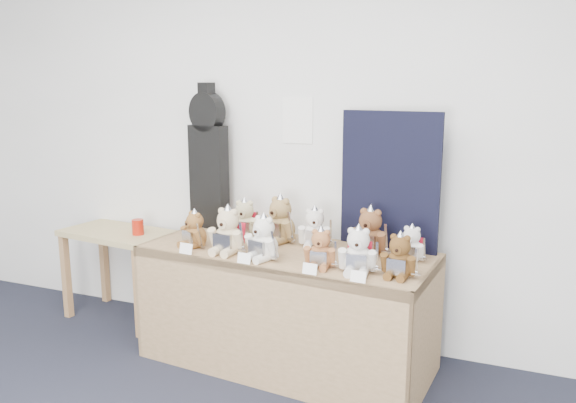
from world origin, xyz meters
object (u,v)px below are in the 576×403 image
at_px(teddy_front_left, 228,233).
at_px(teddy_front_far_left, 194,231).
at_px(teddy_front_centre, 263,240).
at_px(teddy_back_right, 370,234).
at_px(side_table, 118,247).
at_px(display_table, 281,278).
at_px(teddy_front_end, 399,258).
at_px(red_cup, 138,227).
at_px(teddy_back_centre_right, 315,229).
at_px(guitar_case, 208,158).
at_px(teddy_back_left, 244,221).
at_px(teddy_back_centre_left, 280,222).
at_px(teddy_front_far_right, 358,253).
at_px(teddy_front_right, 321,250).
at_px(teddy_back_end, 411,245).

bearing_deg(teddy_front_left, teddy_front_far_left, 174.74).
height_order(teddy_front_centre, teddy_back_right, teddy_back_right).
height_order(side_table, teddy_front_centre, teddy_front_centre).
relative_size(display_table, teddy_front_end, 7.01).
distance_m(side_table, teddy_front_end, 2.19).
height_order(red_cup, teddy_front_end, teddy_front_end).
xyz_separation_m(teddy_front_left, teddy_back_right, (0.78, 0.28, 0.00)).
distance_m(teddy_front_centre, teddy_back_centre_right, 0.40).
bearing_deg(teddy_back_right, red_cup, -172.66).
height_order(guitar_case, teddy_back_left, guitar_case).
distance_m(teddy_back_left, teddy_back_centre_right, 0.50).
distance_m(teddy_back_centre_left, teddy_back_centre_right, 0.24).
bearing_deg(teddy_front_left, teddy_front_far_right, -2.11).
relative_size(red_cup, teddy_front_centre, 0.38).
height_order(teddy_front_centre, teddy_front_right, teddy_front_centre).
xyz_separation_m(teddy_front_right, teddy_back_end, (0.43, 0.31, -0.01)).
bearing_deg(teddy_back_right, teddy_back_centre_left, -176.50).
height_order(side_table, red_cup, red_cup).
relative_size(red_cup, teddy_back_left, 0.39).
height_order(red_cup, teddy_front_far_right, teddy_front_far_right).
bearing_deg(teddy_front_right, side_table, 160.73).
bearing_deg(side_table, teddy_back_right, 4.67).
xyz_separation_m(display_table, teddy_front_far_left, (-0.54, -0.07, 0.26)).
bearing_deg(teddy_back_end, teddy_front_far_left, -160.41).
bearing_deg(teddy_front_centre, teddy_front_end, 16.29).
bearing_deg(teddy_back_centre_left, teddy_front_centre, -61.95).
height_order(guitar_case, teddy_front_right, guitar_case).
bearing_deg(teddy_front_end, teddy_back_right, 130.70).
distance_m(red_cup, teddy_front_left, 0.97).
bearing_deg(teddy_front_centre, teddy_back_left, 145.80).
relative_size(teddy_front_far_left, teddy_back_end, 1.11).
height_order(side_table, teddy_back_centre_right, teddy_back_centre_right).
distance_m(red_cup, teddy_front_centre, 1.21).
distance_m(teddy_front_right, teddy_back_end, 0.53).
bearing_deg(teddy_front_centre, display_table, 90.61).
bearing_deg(red_cup, teddy_front_centre, -17.95).
distance_m(side_table, guitar_case, 0.97).
distance_m(teddy_front_left, teddy_back_right, 0.83).
xyz_separation_m(red_cup, teddy_back_centre_right, (1.33, -0.01, 0.11)).
relative_size(teddy_front_centre, teddy_front_far_right, 1.03).
height_order(teddy_back_centre_left, teddy_back_end, teddy_back_centre_left).
height_order(teddy_front_far_right, teddy_back_end, teddy_front_far_right).
relative_size(teddy_front_right, teddy_front_far_right, 0.87).
xyz_separation_m(red_cup, teddy_front_right, (1.49, -0.39, 0.10)).
bearing_deg(teddy_back_centre_right, teddy_front_centre, -132.08).
xyz_separation_m(side_table, guitar_case, (0.69, 0.14, 0.67)).
xyz_separation_m(teddy_front_right, teddy_back_centre_left, (-0.41, 0.39, 0.03)).
height_order(guitar_case, red_cup, guitar_case).
bearing_deg(guitar_case, teddy_front_far_right, -10.04).
distance_m(red_cup, teddy_front_right, 1.55).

